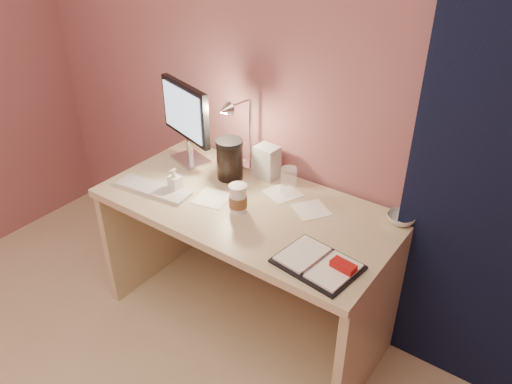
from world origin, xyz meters
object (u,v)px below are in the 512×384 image
Objects in this scene: monitor at (187,116)px; coffee_cup at (238,199)px; desk at (256,235)px; desk_lamp at (242,130)px; clear_cup at (288,181)px; keyboard at (153,189)px; bowl at (401,219)px; planner at (320,264)px; product_box at (267,162)px; dark_jar at (230,161)px; lotion_bottle at (175,180)px.

monitor is 0.59m from coffee_cup.
desk_lamp reaches higher than desk.
monitor is 0.63m from clear_cup.
bowl reaches higher than keyboard.
planner is (0.94, -0.03, 0.00)m from keyboard.
bowl is at bearing 4.86° from product_box.
clear_cup reaches higher than bowl.
monitor is at bearing 176.55° from dark_jar.
planner is 2.72× the size of bowl.
lotion_bottle is at bearing -152.58° from desk.
lotion_bottle reaches higher than planner.
clear_cup is (-0.39, 0.39, 0.05)m from planner.
desk is 0.37m from product_box.
bowl is (0.14, 0.46, 0.01)m from planner.
keyboard is 2.91× the size of clear_cup.
coffee_cup reaches higher than planner.
product_box reaches higher than bowl.
planner is 0.85m from lotion_bottle.
planner is at bearing -19.41° from desk_lamp.
coffee_cup is at bearing 173.16° from planner.
monitor is 0.42m from keyboard.
monitor is at bearing -163.25° from product_box.
coffee_cup is 0.31m from dark_jar.
product_box is at bearing 52.86° from lotion_bottle.
desk_lamp is at bearing -148.62° from product_box.
coffee_cup reaches higher than bowl.
desk is 0.48m from lotion_bottle.
dark_jar is at bearing 48.18° from keyboard.
dark_jar is at bearing -172.30° from clear_cup.
desk_lamp is at bearing 123.76° from coffee_cup.
lotion_bottle is at bearing -122.93° from product_box.
planner is 0.82m from desk_lamp.
keyboard is at bearing -146.42° from clear_cup.
monitor is 3.62× the size of lotion_bottle.
dark_jar reaches higher than bowl.
coffee_cup is 0.38m from desk_lamp.
planner is 2.83× the size of lotion_bottle.
planner is at bearing -2.61° from monitor.
coffee_cup and clear_cup have the same top height.
monitor is 1.09× the size of desk_lamp.
desk is at bearing 27.42° from lotion_bottle.
desk is at bearing 92.29° from coffee_cup.
keyboard is 2.30× the size of product_box.
keyboard is at bearing -126.54° from product_box.
monitor is at bearing -174.78° from bowl.
bowl is at bearing 15.73° from desk_lamp.
monitor reaches higher than coffee_cup.
product_box is at bearing 109.62° from desk.
desk_lamp is at bearing 57.69° from dark_jar.
dark_jar reaches higher than keyboard.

